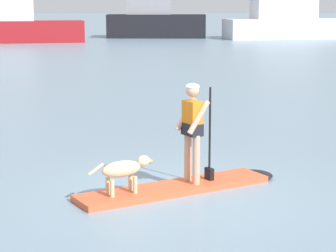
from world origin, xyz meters
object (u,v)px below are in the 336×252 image
Objects in this scene: paddleboard at (186,186)px; moored_boat_far_port at (290,21)px; person_paddler at (193,126)px; moored_boat_center at (155,20)px; dog at (124,170)px; moored_boat_far_starboard at (9,22)px.

moored_boat_far_port is at bearing 71.57° from paddleboard.
person_paddler reaches higher than paddleboard.
paddleboard is 0.39× the size of moored_boat_center.
dog is at bearing -95.39° from moored_boat_center.
moored_boat_far_port reaches higher than person_paddler.
moored_boat_center is 12.01m from moored_boat_far_port.
dog is 0.12× the size of moored_boat_center.
dog is 0.09× the size of moored_boat_far_starboard.
person_paddler is 0.18× the size of moored_boat_center.
dog is (-1.04, -0.48, 0.43)m from paddleboard.
paddleboard is 3.42× the size of dog.
dog is at bearing -155.39° from paddleboard.
moored_boat_center is at bearing 85.91° from person_paddler.
dog is 49.40m from moored_boat_center.
paddleboard is 1.02m from person_paddler.
moored_boat_far_starboard is at bearing 101.35° from paddleboard.
moored_boat_center is 0.75× the size of moored_boat_far_port.
dog reaches higher than paddleboard.
moored_boat_far_port is (16.27, 46.19, 1.03)m from dog.
moored_boat_far_port is (15.23, 45.71, 1.47)m from paddleboard.
moored_boat_center reaches higher than paddleboard.
moored_boat_center is at bearing 84.61° from dog.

